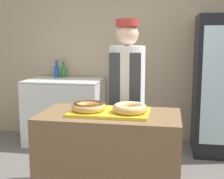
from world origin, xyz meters
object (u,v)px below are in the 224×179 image
(donut_light_glaze, at_px, (130,108))
(bottle_blue, at_px, (57,71))
(baker_person, at_px, (127,99))
(beverage_fridge, at_px, (219,86))
(serving_tray, at_px, (110,112))
(bottle_green, at_px, (64,71))
(brownie_back_right, at_px, (126,105))
(donut_chocolate_glaze, at_px, (89,106))
(brownie_back_left, at_px, (100,104))
(chest_freezer, at_px, (65,111))

(donut_light_glaze, bearing_deg, bottle_blue, 124.11)
(baker_person, xyz_separation_m, beverage_fridge, (1.05, 1.08, 0.00))
(serving_tray, distance_m, bottle_green, 2.29)
(donut_light_glaze, xyz_separation_m, brownie_back_right, (-0.06, 0.18, -0.02))
(donut_chocolate_glaze, distance_m, donut_light_glaze, 0.33)
(brownie_back_left, bearing_deg, brownie_back_right, 0.00)
(bottle_green, bearing_deg, donut_light_glaze, -58.36)
(baker_person, relative_size, bottle_blue, 6.55)
(serving_tray, distance_m, donut_light_glaze, 0.18)
(brownie_back_left, distance_m, brownie_back_right, 0.22)
(donut_chocolate_glaze, distance_m, beverage_fridge, 2.17)
(donut_light_glaze, distance_m, bottle_blue, 2.40)
(brownie_back_right, distance_m, bottle_blue, 2.22)
(chest_freezer, relative_size, bottle_blue, 4.12)
(baker_person, height_order, bottle_green, baker_person)
(serving_tray, distance_m, brownie_back_left, 0.19)
(serving_tray, bearing_deg, baker_person, 85.51)
(beverage_fridge, relative_size, chest_freezer, 1.69)
(donut_chocolate_glaze, height_order, baker_person, baker_person)
(baker_person, height_order, bottle_blue, baker_person)
(brownie_back_right, relative_size, bottle_green, 0.34)
(donut_light_glaze, distance_m, chest_freezer, 2.17)
(beverage_fridge, height_order, bottle_blue, beverage_fridge)
(bottle_green, bearing_deg, brownie_back_left, -62.19)
(donut_chocolate_glaze, bearing_deg, donut_light_glaze, 0.00)
(chest_freezer, relative_size, bottle_green, 4.66)
(beverage_fridge, xyz_separation_m, bottle_green, (-2.19, 0.28, 0.11))
(bottle_blue, bearing_deg, beverage_fridge, -5.67)
(donut_chocolate_glaze, distance_m, bottle_blue, 2.23)
(brownie_back_right, relative_size, chest_freezer, 0.07)
(donut_chocolate_glaze, height_order, bottle_green, bottle_green)
(donut_chocolate_glaze, xyz_separation_m, brownie_back_right, (0.28, 0.18, -0.02))
(donut_chocolate_glaze, height_order, donut_light_glaze, same)
(bottle_blue, bearing_deg, donut_chocolate_glaze, -63.02)
(brownie_back_left, height_order, brownie_back_right, same)
(donut_chocolate_glaze, relative_size, baker_person, 0.16)
(brownie_back_right, height_order, chest_freezer, brownie_back_right)
(serving_tray, distance_m, beverage_fridge, 2.05)
(donut_light_glaze, xyz_separation_m, bottle_blue, (-1.35, 1.99, 0.07))
(brownie_back_left, distance_m, beverage_fridge, 1.99)
(donut_chocolate_glaze, relative_size, beverage_fridge, 0.16)
(donut_chocolate_glaze, distance_m, baker_person, 0.71)
(beverage_fridge, bearing_deg, baker_person, -134.07)
(chest_freezer, distance_m, bottle_green, 0.62)
(donut_chocolate_glaze, height_order, brownie_back_right, donut_chocolate_glaze)
(baker_person, distance_m, bottle_green, 1.78)
(brownie_back_left, height_order, baker_person, baker_person)
(brownie_back_right, bearing_deg, donut_chocolate_glaze, -146.67)
(brownie_back_right, bearing_deg, brownie_back_left, 180.00)
(chest_freezer, bearing_deg, donut_chocolate_glaze, -64.99)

